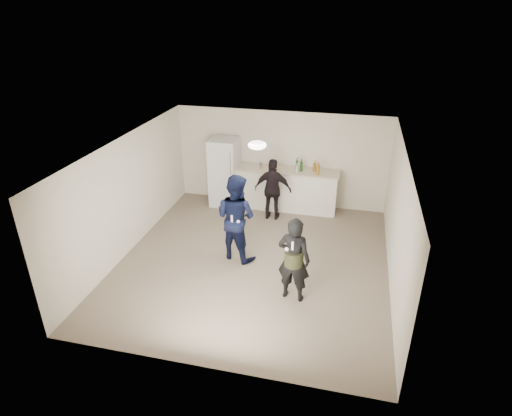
% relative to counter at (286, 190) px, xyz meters
% --- Properties ---
extents(floor, '(6.00, 6.00, 0.00)m').
position_rel_counter_xyz_m(floor, '(-0.22, -2.67, -0.53)').
color(floor, '#6B5B4C').
rests_on(floor, ground).
extents(ceiling, '(6.00, 6.00, 0.00)m').
position_rel_counter_xyz_m(ceiling, '(-0.22, -2.67, 1.98)').
color(ceiling, silver).
rests_on(ceiling, wall_back).
extents(wall_back, '(6.00, 0.00, 6.00)m').
position_rel_counter_xyz_m(wall_back, '(-0.22, 0.33, 0.72)').
color(wall_back, beige).
rests_on(wall_back, floor).
extents(wall_front, '(6.00, 0.00, 6.00)m').
position_rel_counter_xyz_m(wall_front, '(-0.22, -5.67, 0.72)').
color(wall_front, beige).
rests_on(wall_front, floor).
extents(wall_left, '(0.00, 6.00, 6.00)m').
position_rel_counter_xyz_m(wall_left, '(-2.97, -2.67, 0.72)').
color(wall_left, beige).
rests_on(wall_left, floor).
extents(wall_right, '(0.00, 6.00, 6.00)m').
position_rel_counter_xyz_m(wall_right, '(2.53, -2.67, 0.72)').
color(wall_right, beige).
rests_on(wall_right, floor).
extents(counter, '(2.60, 0.56, 1.05)m').
position_rel_counter_xyz_m(counter, '(0.00, 0.00, 0.00)').
color(counter, silver).
rests_on(counter, floor).
extents(counter_top, '(2.68, 0.64, 0.04)m').
position_rel_counter_xyz_m(counter_top, '(0.00, 0.00, 0.55)').
color(counter_top, beige).
rests_on(counter_top, counter).
extents(fridge, '(0.70, 0.70, 1.80)m').
position_rel_counter_xyz_m(fridge, '(-1.64, -0.07, 0.38)').
color(fridge, silver).
rests_on(fridge, floor).
extents(fridge_handle, '(0.02, 0.02, 0.60)m').
position_rel_counter_xyz_m(fridge_handle, '(-1.36, -0.44, 0.78)').
color(fridge_handle, silver).
rests_on(fridge_handle, fridge).
extents(ceiling_dome, '(0.36, 0.36, 0.16)m').
position_rel_counter_xyz_m(ceiling_dome, '(-0.22, -2.37, 1.93)').
color(ceiling_dome, white).
rests_on(ceiling_dome, ceiling).
extents(shaker, '(0.08, 0.08, 0.17)m').
position_rel_counter_xyz_m(shaker, '(-0.66, -0.08, 0.65)').
color(shaker, '#B0B0B5').
rests_on(shaker, counter_top).
extents(man, '(1.10, 0.98, 1.87)m').
position_rel_counter_xyz_m(man, '(-0.62, -2.56, 0.41)').
color(man, '#0F1842').
rests_on(man, floor).
extents(woman, '(0.65, 0.48, 1.64)m').
position_rel_counter_xyz_m(woman, '(0.76, -3.69, 0.30)').
color(woman, black).
rests_on(woman, floor).
extents(camo_shorts, '(0.34, 0.34, 0.28)m').
position_rel_counter_xyz_m(camo_shorts, '(0.76, -3.69, 0.32)').
color(camo_shorts, '#353D1B').
rests_on(camo_shorts, woman).
extents(spectator, '(0.92, 0.38, 1.56)m').
position_rel_counter_xyz_m(spectator, '(-0.22, -0.63, 0.26)').
color(spectator, black).
rests_on(spectator, floor).
extents(remote_man, '(0.04, 0.04, 0.15)m').
position_rel_counter_xyz_m(remote_man, '(-0.62, -2.84, 0.53)').
color(remote_man, white).
rests_on(remote_man, man).
extents(nunchuk_man, '(0.07, 0.07, 0.07)m').
position_rel_counter_xyz_m(nunchuk_man, '(-0.50, -2.81, 0.45)').
color(nunchuk_man, white).
rests_on(nunchuk_man, man).
extents(remote_woman, '(0.04, 0.04, 0.15)m').
position_rel_counter_xyz_m(remote_woman, '(0.76, -3.94, 0.72)').
color(remote_woman, silver).
rests_on(remote_woman, woman).
extents(nunchuk_woman, '(0.07, 0.07, 0.07)m').
position_rel_counter_xyz_m(nunchuk_woman, '(0.66, -3.91, 0.62)').
color(nunchuk_woman, white).
rests_on(nunchuk_woman, woman).
extents(bottle_cluster, '(0.62, 0.30, 0.26)m').
position_rel_counter_xyz_m(bottle_cluster, '(0.52, -0.05, 0.68)').
color(bottle_cluster, '#985F16').
rests_on(bottle_cluster, counter_top).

